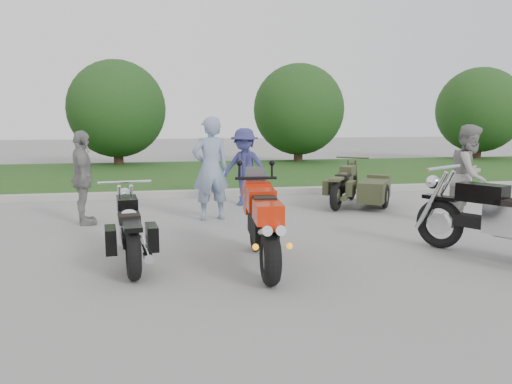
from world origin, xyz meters
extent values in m
plane|color=gray|center=(0.00, 0.00, 0.00)|extent=(80.00, 80.00, 0.00)
cube|color=#A3A199|center=(0.00, 6.00, 0.07)|extent=(60.00, 0.30, 0.15)
cube|color=#335A1E|center=(0.00, 10.15, 0.07)|extent=(60.00, 8.00, 0.14)
cylinder|color=#3F2B1C|center=(-3.00, 13.50, 0.60)|extent=(0.36, 0.36, 1.20)
sphere|color=#1B3D16|center=(-3.00, 13.50, 2.20)|extent=(3.60, 3.60, 3.60)
cylinder|color=#3F2B1C|center=(4.00, 13.50, 0.60)|extent=(0.36, 0.36, 1.20)
sphere|color=#1B3D16|center=(4.00, 13.50, 2.20)|extent=(3.60, 3.60, 3.60)
cylinder|color=#3F2B1C|center=(12.00, 13.50, 0.60)|extent=(0.36, 0.36, 1.20)
sphere|color=#1B3D16|center=(12.00, 13.50, 2.20)|extent=(3.60, 3.60, 3.60)
torus|color=black|center=(-0.27, -0.61, 0.32)|extent=(0.24, 0.65, 0.64)
torus|color=black|center=(-0.15, 0.87, 0.31)|extent=(0.17, 0.62, 0.62)
cube|color=black|center=(-0.21, 0.08, 0.56)|extent=(0.36, 0.94, 0.36)
cube|color=red|center=(-0.20, 0.32, 0.84)|extent=(0.39, 0.59, 0.27)
cube|color=red|center=(-0.25, -0.38, 0.80)|extent=(0.35, 0.59, 0.23)
cube|color=black|center=(-0.22, -0.05, 0.88)|extent=(0.29, 0.38, 0.10)
cube|color=red|center=(-0.17, 0.69, 0.80)|extent=(0.38, 0.44, 0.41)
cylinder|color=silver|center=(-0.34, -0.66, 0.64)|extent=(0.15, 0.48, 0.22)
cylinder|color=silver|center=(-0.20, -0.67, 0.64)|extent=(0.15, 0.48, 0.22)
torus|color=black|center=(-1.78, -0.14, 0.31)|extent=(0.23, 0.64, 0.63)
torus|color=black|center=(-1.96, 1.37, 0.30)|extent=(0.18, 0.60, 0.59)
cube|color=black|center=(-1.87, 0.61, 0.39)|extent=(0.33, 1.12, 0.13)
cube|color=silver|center=(-1.87, 0.61, 0.46)|extent=(0.32, 0.44, 0.32)
cube|color=black|center=(-1.90, 0.89, 0.72)|extent=(0.31, 0.53, 0.20)
cube|color=black|center=(-1.85, 0.48, 0.63)|extent=(0.31, 0.49, 0.11)
cube|color=black|center=(-1.78, -0.14, 0.65)|extent=(0.26, 0.53, 0.06)
cylinder|color=silver|center=(-1.67, 0.31, 0.26)|extent=(0.21, 1.02, 0.09)
torus|color=black|center=(2.49, 0.54, 0.36)|extent=(0.48, 0.68, 0.72)
cube|color=black|center=(2.96, -0.25, 0.47)|extent=(0.90, 1.28, 0.16)
cube|color=silver|center=(2.96, -0.25, 0.56)|extent=(0.55, 0.60, 0.39)
cube|color=black|center=(2.79, 0.04, 0.87)|extent=(0.58, 0.69, 0.25)
torus|color=black|center=(2.02, 3.57, 0.32)|extent=(0.48, 0.61, 0.63)
torus|color=black|center=(2.86, 4.85, 0.30)|extent=(0.42, 0.56, 0.59)
cube|color=black|center=(2.44, 4.21, 0.39)|extent=(0.78, 1.04, 0.13)
cube|color=#383D23|center=(2.44, 4.21, 0.46)|extent=(0.46, 0.50, 0.32)
cube|color=#383D23|center=(2.59, 4.44, 0.72)|extent=(0.50, 0.57, 0.20)
cube|color=black|center=(2.36, 4.10, 0.63)|extent=(0.47, 0.53, 0.11)
cube|color=#383D23|center=(2.02, 3.57, 0.65)|extent=(0.45, 0.54, 0.06)
cylinder|color=#383D23|center=(2.40, 3.85, 0.26)|extent=(0.64, 0.90, 0.09)
cube|color=#383D23|center=(2.93, 3.78, 0.37)|extent=(1.09, 1.29, 0.42)
torus|color=black|center=(3.12, 3.65, 0.26)|extent=(0.38, 0.49, 0.52)
imported|color=#8090AE|center=(-0.55, 3.19, 0.95)|extent=(0.77, 0.58, 1.90)
imported|color=gray|center=(3.81, 1.86, 0.88)|extent=(1.08, 1.05, 1.76)
imported|color=navy|center=(0.31, 4.56, 0.83)|extent=(1.23, 1.09, 1.66)
imported|color=gray|center=(-2.79, 3.19, 0.83)|extent=(0.59, 1.03, 1.66)
camera|label=1|loc=(-1.44, -5.88, 1.87)|focal=35.00mm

